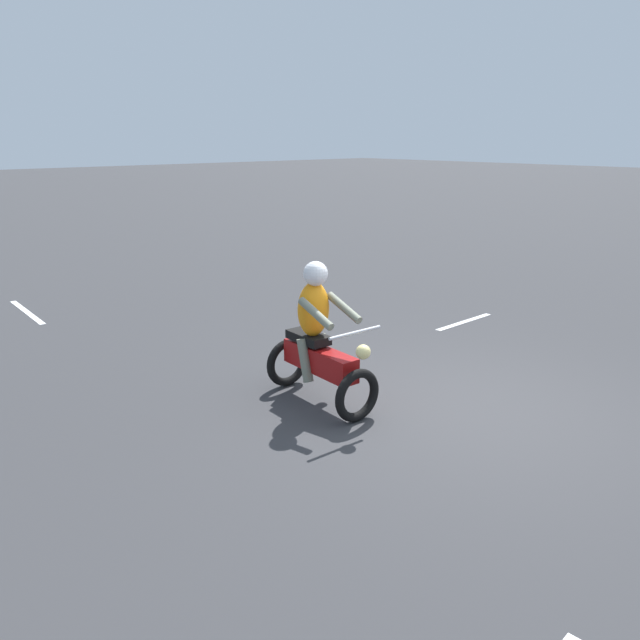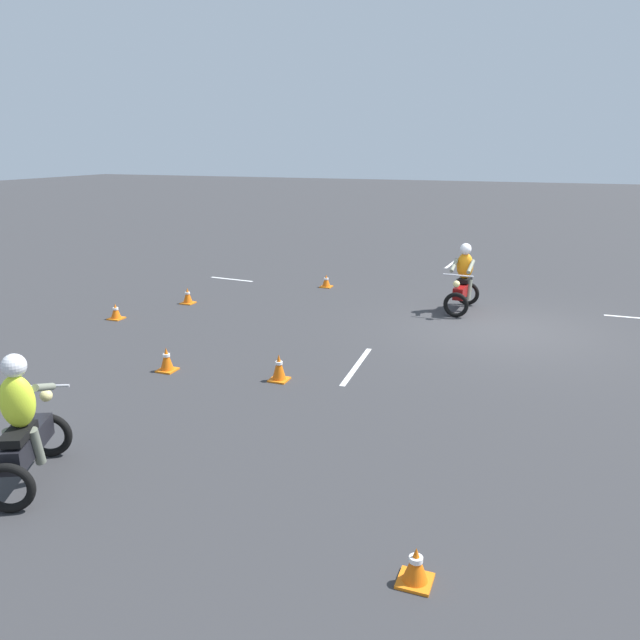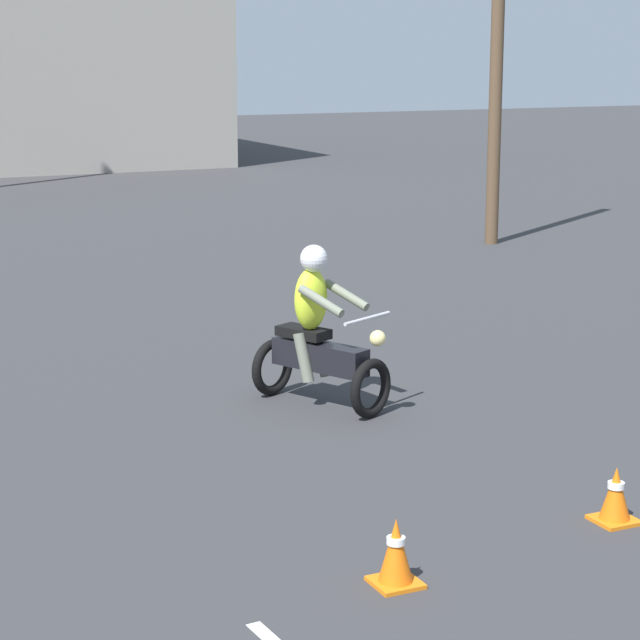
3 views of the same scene
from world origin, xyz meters
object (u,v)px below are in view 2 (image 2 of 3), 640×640
Objects in this scene: traffic_cone_mid_left at (279,368)px; traffic_cone_far_right at (167,360)px; motorcycle_rider_background at (24,428)px; traffic_cone_near_right at (326,281)px; traffic_cone_mid_center at (415,566)px; traffic_cone_far_center at (116,312)px; motorcycle_rider_foreground at (463,282)px; traffic_cone_near_left at (188,296)px.

traffic_cone_mid_left reaches higher than traffic_cone_far_right.
motorcycle_rider_background is at bearing 100.50° from traffic_cone_far_right.
traffic_cone_near_right is 7.50m from traffic_cone_far_right.
traffic_cone_mid_center and traffic_cone_far_center have the same top height.
motorcycle_rider_foreground is 1.00× the size of motorcycle_rider_background.
motorcycle_rider_background is at bearing 92.21° from traffic_cone_near_right.
motorcycle_rider_foreground is at bearing -153.61° from traffic_cone_far_center.
traffic_cone_mid_center is at bearing -26.34° from motorcycle_rider_background.
motorcycle_rider_foreground reaches higher than traffic_cone_mid_left.
motorcycle_rider_foreground is at bearing -124.72° from traffic_cone_far_right.
motorcycle_rider_foreground is 10.28m from traffic_cone_mid_center.
traffic_cone_near_left is 1.14× the size of traffic_cone_near_right.
traffic_cone_near_right is at bearing -75.93° from traffic_cone_mid_left.
traffic_cone_mid_center is at bearing 114.14° from traffic_cone_near_right.
traffic_cone_near_right is at bearing -65.86° from traffic_cone_mid_center.
traffic_cone_mid_left reaches higher than traffic_cone_near_left.
motorcycle_rider_background is 3.99m from traffic_cone_far_right.
motorcycle_rider_background is 7.51m from traffic_cone_far_center.
traffic_cone_mid_left is at bearing 137.22° from traffic_cone_near_left.
motorcycle_rider_foreground is 10.73m from motorcycle_rider_background.
traffic_cone_mid_left is at bearing -52.01° from traffic_cone_mid_center.
traffic_cone_far_center is (3.41, 4.96, 0.00)m from traffic_cone_near_right.
traffic_cone_far_center is at bearing -38.97° from traffic_cone_far_right.
traffic_cone_near_left is at bearing 85.26° from motorcycle_rider_background.
motorcycle_rider_background reaches higher than traffic_cone_mid_center.
traffic_cone_mid_left is 1.29× the size of traffic_cone_far_center.
motorcycle_rider_background is (3.59, 10.11, 0.00)m from motorcycle_rider_foreground.
motorcycle_rider_background is 4.48× the size of traffic_cone_far_center.
traffic_cone_far_right is at bearing 58.92° from motorcycle_rider_foreground.
traffic_cone_near_right is 12.57m from traffic_cone_mid_center.
traffic_cone_far_center is at bearing 55.46° from traffic_cone_near_right.
traffic_cone_mid_center reaches higher than traffic_cone_near_right.
traffic_cone_mid_center is (-1.11, 10.21, -0.55)m from motorcycle_rider_foreground.
motorcycle_rider_foreground reaches higher than traffic_cone_near_left.
traffic_cone_mid_center is 5.42m from traffic_cone_mid_left.
traffic_cone_mid_center is 10.75m from traffic_cone_far_center.
motorcycle_rider_background is 8.88m from traffic_cone_near_left.
traffic_cone_far_center is (5.22, -2.24, -0.05)m from traffic_cone_mid_left.
traffic_cone_near_left is at bearing 49.14° from traffic_cone_near_right.
motorcycle_rider_background is at bearing 120.96° from traffic_cone_far_center.
traffic_cone_far_center is (8.55, -6.51, 0.00)m from traffic_cone_mid_center.
traffic_cone_mid_left is 5.68m from traffic_cone_far_center.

